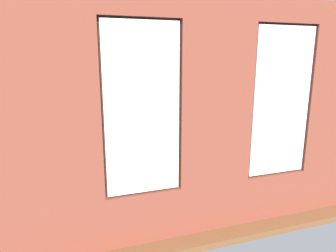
{
  "coord_description": "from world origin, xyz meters",
  "views": [
    {
      "loc": [
        1.94,
        6.05,
        2.52
      ],
      "look_at": [
        0.03,
        0.4,
        1.14
      ],
      "focal_mm": 32.0,
      "sensor_mm": 36.0,
      "label": 1
    }
  ],
  "objects": [
    {
      "name": "tv_flatscreen",
      "position": [
        2.7,
        -0.0,
        0.95
      ],
      "size": [
        1.2,
        0.2,
        0.8
      ],
      "color": "black",
      "rests_on": "media_console"
    },
    {
      "name": "coffee_table",
      "position": [
        0.09,
        -0.1,
        0.39
      ],
      "size": [
        1.49,
        0.74,
        0.44
      ],
      "color": "olive",
      "rests_on": "ground_plane"
    },
    {
      "name": "remote_silver",
      "position": [
        -0.02,
        0.01,
        0.45
      ],
      "size": [
        0.16,
        0.14,
        0.02
      ],
      "primitive_type": "cube",
      "rotation": [
        0.0,
        0.0,
        0.9
      ],
      "color": "#B2B2B7",
      "rests_on": "coffee_table"
    },
    {
      "name": "candle_jar",
      "position": [
        0.54,
        0.01,
        0.49
      ],
      "size": [
        0.08,
        0.08,
        0.09
      ],
      "primitive_type": "cylinder",
      "color": "#B7333D",
      "rests_on": "coffee_table"
    },
    {
      "name": "papasan_chair",
      "position": [
        0.17,
        -1.65,
        0.44
      ],
      "size": [
        1.11,
        1.11,
        0.7
      ],
      "color": "olive",
      "rests_on": "ground_plane"
    },
    {
      "name": "couch_by_window",
      "position": [
        -0.07,
        1.74,
        0.33
      ],
      "size": [
        1.7,
        0.87,
        0.8
      ],
      "color": "black",
      "rests_on": "ground_plane"
    },
    {
      "name": "potted_plant_by_left_couch",
      "position": [
        -1.95,
        -0.73,
        0.32
      ],
      "size": [
        0.29,
        0.29,
        0.46
      ],
      "color": "beige",
      "rests_on": "ground_plane"
    },
    {
      "name": "brick_wall_with_windows",
      "position": [
        -0.0,
        2.39,
        1.61
      ],
      "size": [
        6.09,
        0.3,
        3.3
      ],
      "color": "brown",
      "rests_on": "ground_plane"
    },
    {
      "name": "remote_gray",
      "position": [
        0.09,
        -0.1,
        0.45
      ],
      "size": [
        0.17,
        0.13,
        0.02
      ],
      "primitive_type": "cube",
      "rotation": [
        0.0,
        0.0,
        1.04
      ],
      "color": "#59595B",
      "rests_on": "coffee_table"
    },
    {
      "name": "white_wall_right",
      "position": [
        3.0,
        0.2,
        1.65
      ],
      "size": [
        0.1,
        4.55,
        3.3
      ],
      "primitive_type": "cube",
      "color": "white",
      "rests_on": "ground_plane"
    },
    {
      "name": "potted_plant_near_tv",
      "position": [
        2.13,
        0.92,
        0.81
      ],
      "size": [
        0.89,
        0.83,
        1.39
      ],
      "color": "brown",
      "rests_on": "ground_plane"
    },
    {
      "name": "potted_plant_corner_far_left",
      "position": [
        -2.49,
        1.84,
        0.77
      ],
      "size": [
        0.71,
        0.77,
        1.36
      ],
      "color": "#47423D",
      "rests_on": "ground_plane"
    },
    {
      "name": "potted_plant_corner_near_left",
      "position": [
        -2.5,
        -1.78,
        0.71
      ],
      "size": [
        1.03,
        0.99,
        1.2
      ],
      "color": "brown",
      "rests_on": "ground_plane"
    },
    {
      "name": "couch_left",
      "position": [
        -2.35,
        0.63,
        0.33
      ],
      "size": [
        0.91,
        1.82,
        0.8
      ],
      "rotation": [
        0.0,
        0.0,
        1.55
      ],
      "color": "black",
      "rests_on": "ground_plane"
    },
    {
      "name": "ground_plane",
      "position": [
        0.0,
        0.0,
        -0.05
      ],
      "size": [
        6.69,
        5.55,
        0.1
      ],
      "primitive_type": "cube",
      "color": "brown"
    },
    {
      "name": "potted_plant_foreground_right",
      "position": [
        2.4,
        -1.73,
        0.83
      ],
      "size": [
        1.03,
        1.14,
        1.45
      ],
      "color": "#9E5638",
      "rests_on": "ground_plane"
    },
    {
      "name": "media_console",
      "position": [
        2.7,
        -0.0,
        0.27
      ],
      "size": [
        0.94,
        0.42,
        0.54
      ],
      "primitive_type": "cube",
      "color": "black",
      "rests_on": "ground_plane"
    },
    {
      "name": "potted_plant_between_couches",
      "position": [
        -1.37,
        1.69,
        0.63
      ],
      "size": [
        0.94,
        1.11,
        1.26
      ],
      "color": "#47423D",
      "rests_on": "ground_plane"
    },
    {
      "name": "cup_ceramic",
      "position": [
        -0.32,
        -0.23,
        0.49
      ],
      "size": [
        0.08,
        0.08,
        0.1
      ],
      "primitive_type": "cylinder",
      "color": "#33567F",
      "rests_on": "coffee_table"
    },
    {
      "name": "table_plant_small",
      "position": [
        0.28,
        -0.2,
        0.6
      ],
      "size": [
        0.18,
        0.18,
        0.28
      ],
      "color": "beige",
      "rests_on": "coffee_table"
    }
  ]
}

